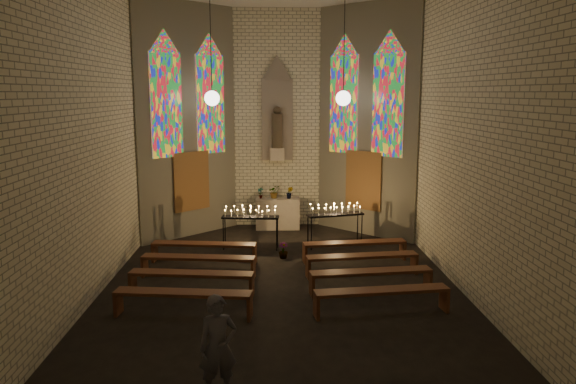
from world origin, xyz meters
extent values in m
plane|color=black|center=(0.00, 0.00, 0.00)|extent=(12.00, 12.00, 0.00)
cube|color=#F4EDCC|center=(0.00, 6.00, 3.50)|extent=(8.00, 0.02, 7.00)
cube|color=#F4EDCC|center=(0.00, -6.00, 3.50)|extent=(8.00, 0.02, 7.00)
cube|color=#F4EDCC|center=(-4.00, 0.00, 3.50)|extent=(0.02, 12.00, 7.00)
cube|color=#F4EDCC|center=(4.00, 0.00, 3.50)|extent=(0.02, 12.00, 7.00)
cube|color=#F4EDCC|center=(-2.75, 4.75, 3.50)|extent=(2.72, 2.72, 7.00)
cube|color=#F4EDCC|center=(2.75, 4.75, 3.50)|extent=(2.72, 2.72, 7.00)
cube|color=#4C3F8C|center=(-3.21, 4.06, 4.00)|extent=(0.78, 0.78, 3.00)
cube|color=#4C3F8C|center=(-2.06, 5.21, 4.00)|extent=(0.78, 0.78, 3.00)
cube|color=#4C3F8C|center=(2.06, 5.21, 4.00)|extent=(0.78, 0.78, 3.00)
cube|color=#4C3F8C|center=(3.21, 4.06, 4.00)|extent=(0.78, 0.78, 3.00)
cube|color=brown|center=(-2.63, 4.63, 1.70)|extent=(0.95, 0.95, 1.80)
cube|color=brown|center=(2.63, 4.63, 1.70)|extent=(0.95, 0.95, 1.80)
cube|color=gray|center=(0.00, 5.92, 3.50)|extent=(1.00, 0.12, 2.60)
cone|color=gray|center=(0.00, 5.92, 5.15)|extent=(1.00, 1.00, 0.80)
cube|color=beige|center=(0.00, 5.78, 2.40)|extent=(0.45, 0.30, 0.40)
cylinder|color=brown|center=(0.00, 5.78, 3.15)|extent=(0.36, 0.36, 1.10)
sphere|color=brown|center=(0.00, 5.78, 3.80)|extent=(0.26, 0.26, 0.26)
sphere|color=white|center=(-1.90, 4.10, 4.20)|extent=(0.44, 0.44, 0.44)
cylinder|color=black|center=(-1.90, 4.10, 5.60)|extent=(0.02, 0.02, 2.80)
sphere|color=white|center=(1.90, 4.10, 4.20)|extent=(0.44, 0.44, 0.44)
cylinder|color=black|center=(1.90, 4.10, 5.60)|extent=(0.02, 0.02, 2.80)
cube|color=beige|center=(0.00, 5.45, 0.50)|extent=(1.40, 0.60, 1.00)
imported|color=#4C723F|center=(-0.55, 5.44, 1.18)|extent=(0.21, 0.17, 0.35)
imported|color=#4C723F|center=(-0.10, 5.46, 1.21)|extent=(0.43, 0.39, 0.42)
imported|color=#4C723F|center=(0.39, 5.38, 1.20)|extent=(0.25, 0.22, 0.39)
imported|color=#4C723F|center=(0.10, 2.09, 0.22)|extent=(0.26, 0.26, 0.43)
cube|color=black|center=(-0.80, 3.04, 0.92)|extent=(1.63, 0.53, 0.05)
cylinder|color=black|center=(-1.56, 2.96, 0.45)|extent=(0.03, 0.03, 0.90)
cylinder|color=black|center=(-0.07, 2.83, 0.45)|extent=(0.03, 0.03, 0.90)
cylinder|color=black|center=(-1.53, 3.26, 0.45)|extent=(0.03, 0.03, 0.90)
cylinder|color=black|center=(-0.04, 3.12, 0.45)|extent=(0.03, 0.03, 0.90)
cube|color=black|center=(1.61, 3.22, 0.94)|extent=(1.68, 0.78, 0.05)
cylinder|color=black|center=(0.91, 2.88, 0.46)|extent=(0.03, 0.03, 0.92)
cylinder|color=black|center=(2.39, 3.26, 0.46)|extent=(0.03, 0.03, 0.92)
cylinder|color=black|center=(0.83, 3.18, 0.46)|extent=(0.03, 0.03, 0.92)
cylinder|color=black|center=(2.31, 3.56, 0.46)|extent=(0.03, 0.03, 0.92)
cube|color=#532917|center=(-1.97, 1.81, 0.49)|extent=(2.73, 0.69, 0.07)
cube|color=#532917|center=(-3.28, 1.96, 0.24)|extent=(0.11, 0.38, 0.49)
cube|color=#532917|center=(-0.65, 1.66, 0.24)|extent=(0.11, 0.38, 0.49)
cube|color=#532917|center=(1.97, 1.81, 0.49)|extent=(2.73, 0.69, 0.07)
cube|color=#532917|center=(0.65, 1.66, 0.24)|extent=(0.11, 0.38, 0.49)
cube|color=#532917|center=(3.28, 1.96, 0.24)|extent=(0.11, 0.38, 0.49)
cube|color=#532917|center=(-1.97, 0.61, 0.49)|extent=(2.73, 0.69, 0.07)
cube|color=#532917|center=(-3.28, 0.76, 0.24)|extent=(0.11, 0.38, 0.49)
cube|color=#532917|center=(-0.65, 0.46, 0.24)|extent=(0.11, 0.38, 0.49)
cube|color=#532917|center=(1.97, 0.61, 0.49)|extent=(2.73, 0.69, 0.07)
cube|color=#532917|center=(0.65, 0.46, 0.24)|extent=(0.11, 0.38, 0.49)
cube|color=#532917|center=(3.28, 0.76, 0.24)|extent=(0.11, 0.38, 0.49)
cube|color=#532917|center=(-1.97, -0.59, 0.49)|extent=(2.73, 0.69, 0.07)
cube|color=#532917|center=(-3.28, -0.44, 0.24)|extent=(0.11, 0.38, 0.49)
cube|color=#532917|center=(-0.65, -0.74, 0.24)|extent=(0.11, 0.38, 0.49)
cube|color=#532917|center=(1.97, -0.59, 0.49)|extent=(2.73, 0.69, 0.07)
cube|color=#532917|center=(0.65, -0.74, 0.24)|extent=(0.11, 0.38, 0.49)
cube|color=#532917|center=(3.28, -0.44, 0.24)|extent=(0.11, 0.38, 0.49)
cube|color=#532917|center=(-1.97, -1.79, 0.49)|extent=(2.73, 0.69, 0.07)
cube|color=#532917|center=(-3.28, -1.64, 0.24)|extent=(0.11, 0.38, 0.49)
cube|color=#532917|center=(-0.65, -1.94, 0.24)|extent=(0.11, 0.38, 0.49)
cube|color=#532917|center=(1.97, -1.79, 0.49)|extent=(2.73, 0.69, 0.07)
cube|color=#532917|center=(0.65, -1.94, 0.24)|extent=(0.11, 0.38, 0.49)
cube|color=#532917|center=(3.28, -1.64, 0.24)|extent=(0.11, 0.38, 0.49)
imported|color=#494751|center=(-1.00, -4.79, 0.77)|extent=(0.63, 0.49, 1.54)
camera|label=1|loc=(-0.25, -12.34, 4.36)|focal=35.00mm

